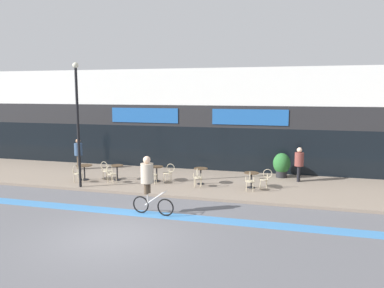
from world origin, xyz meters
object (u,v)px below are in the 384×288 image
object	(u,v)px
cafe_chair_3_near	(198,176)
cyclist_0	(148,180)
bistro_table_0	(84,169)
bistro_table_1	(117,170)
bistro_table_3	(201,173)
cafe_chair_4_side	(265,177)
lamp_post	(78,117)
cafe_chair_2_near	(152,173)
cafe_chair_4_near	(250,180)
cafe_chair_0_near	(77,172)
planter_pot	(282,164)
cafe_chair_1_side	(106,169)
cafe_chair_1_near	(111,173)
pedestrian_far_end	(78,151)
bistro_table_4	(251,177)
cafe_chair_2_side	(169,171)
bistro_table_2	(157,171)
pedestrian_near_end	(299,161)

from	to	relation	value
cafe_chair_3_near	cyclist_0	distance (m)	3.94
bistro_table_0	bistro_table_1	world-z (taller)	bistro_table_1
bistro_table_0	bistro_table_3	xyz separation A→B (m)	(5.78, 0.67, 0.01)
cafe_chair_4_side	lamp_post	world-z (taller)	lamp_post
cafe_chair_2_near	cafe_chair_4_near	distance (m)	4.61
bistro_table_0	cafe_chair_0_near	distance (m)	0.63
lamp_post	planter_pot	bearing A→B (deg)	26.74
bistro_table_3	cafe_chair_1_side	distance (m)	4.81
cafe_chair_2_near	cafe_chair_3_near	bearing A→B (deg)	-95.11
cafe_chair_4_side	lamp_post	size ratio (longest dim) A/B	0.16
cafe_chair_0_near	cafe_chair_1_near	size ratio (longest dim) A/B	1.00
bistro_table_1	cafe_chair_4_near	size ratio (longest dim) A/B	0.84
bistro_table_0	bistro_table_1	xyz separation A→B (m)	(1.61, 0.35, -0.00)
cafe_chair_3_near	pedestrian_far_end	world-z (taller)	pedestrian_far_end
pedestrian_far_end	bistro_table_4	bearing A→B (deg)	153.79
cafe_chair_3_near	lamp_post	distance (m)	6.03
bistro_table_3	cafe_chair_2_side	world-z (taller)	cafe_chair_2_side
bistro_table_0	bistro_table_2	bearing A→B (deg)	11.09
bistro_table_4	cafe_chair_1_near	bearing A→B (deg)	-172.33
pedestrian_near_end	cafe_chair_2_side	bearing A→B (deg)	-158.62
bistro_table_4	cafe_chair_0_near	distance (m)	8.26
bistro_table_1	cafe_chair_4_near	xyz separation A→B (m)	(6.56, -0.37, -0.01)
bistro_table_2	cafe_chair_2_side	xyz separation A→B (m)	(0.63, -0.00, 0.00)
cafe_chair_2_near	planter_pot	bearing A→B (deg)	-66.60
cafe_chair_0_near	cafe_chair_1_near	bearing A→B (deg)	-71.88
bistro_table_4	cafe_chair_1_near	xyz separation A→B (m)	(-6.57, -0.88, 0.01)
cafe_chair_1_near	pedestrian_far_end	world-z (taller)	pedestrian_far_end
lamp_post	bistro_table_3	bearing A→B (deg)	20.65
planter_pot	cyclist_0	xyz separation A→B (m)	(-4.52, -6.91, 0.51)
cafe_chair_2_side	lamp_post	xyz separation A→B (m)	(-3.61, -1.99, 2.70)
bistro_table_3	cafe_chair_0_near	world-z (taller)	cafe_chair_0_near
bistro_table_0	pedestrian_near_end	size ratio (longest dim) A/B	0.46
bistro_table_0	cafe_chair_4_near	world-z (taller)	cafe_chair_4_near
cafe_chair_4_side	cafe_chair_2_side	bearing A→B (deg)	-9.35
cyclist_0	pedestrian_far_end	distance (m)	8.94
cafe_chair_4_near	pedestrian_near_end	world-z (taller)	pedestrian_near_end
cafe_chair_4_side	cafe_chair_1_near	bearing A→B (deg)	-1.29
cafe_chair_4_side	pedestrian_near_end	bearing A→B (deg)	-136.85
bistro_table_4	cafe_chair_3_near	bearing A→B (deg)	-166.73
cyclist_0	pedestrian_far_end	size ratio (longest dim) A/B	1.24
planter_pot	bistro_table_3	bearing A→B (deg)	-145.56
bistro_table_0	cafe_chair_3_near	size ratio (longest dim) A/B	0.86
pedestrian_near_end	bistro_table_1	bearing A→B (deg)	-161.10
bistro_table_3	cyclist_0	bearing A→B (deg)	-101.26
cafe_chair_2_near	planter_pot	distance (m)	6.63
cafe_chair_0_near	cyclist_0	size ratio (longest dim) A/B	0.42
cafe_chair_2_near	cafe_chair_1_near	bearing A→B (deg)	95.66
lamp_post	pedestrian_far_end	bearing A→B (deg)	122.73
cafe_chair_4_near	lamp_post	world-z (taller)	lamp_post
bistro_table_1	cafe_chair_2_near	xyz separation A→B (m)	(1.95, -0.28, -0.01)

